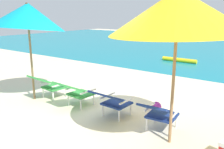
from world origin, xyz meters
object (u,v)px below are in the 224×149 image
Objects in this scene: lounge_chair_near_right at (112,100)px; beach_umbrella_left at (28,16)px; lounge_chair_far_left at (49,84)px; beach_ball at (156,107)px; swim_buoy at (179,60)px; lounge_chair_near_left at (75,91)px; lounge_chair_far_right at (159,113)px; beach_umbrella_right at (178,12)px.

beach_umbrella_left reaches higher than lounge_chair_near_right.
lounge_chair_far_left reaches higher than beach_ball.
swim_buoy is at bearing 82.64° from lounge_chair_far_left.
lounge_chair_near_left is (0.07, -6.76, 0.31)m from swim_buoy.
lounge_chair_far_right is (3.08, 0.00, 0.00)m from lounge_chair_far_left.
swim_buoy is 6.77m from lounge_chair_near_left.
lounge_chair_near_left is 2.13m from lounge_chair_far_right.
beach_ball is at bearing 18.51° from lounge_chair_far_left.
swim_buoy is 6.14m from beach_ball.
beach_umbrella_right is at bearing -3.20° from lounge_chair_far_left.
beach_umbrella_right is at bearing 0.59° from beach_umbrella_left.
lounge_chair_near_right is (1.06, 0.00, 0.00)m from lounge_chair_near_left.
beach_umbrella_left is (-0.32, -0.23, 1.69)m from lounge_chair_far_left.
lounge_chair_near_left is (0.95, 0.00, 0.00)m from lounge_chair_far_left.
lounge_chair_near_left reaches higher than beach_ball.
beach_ball is (1.73, -5.89, 0.02)m from swim_buoy.
beach_umbrella_right reaches higher than lounge_chair_far_left.
beach_umbrella_left is at bearing -144.25° from lounge_chair_far_left.
swim_buoy is 1.74× the size of lounge_chair_far_right.
lounge_chair_far_left is 0.95m from lounge_chair_near_left.
swim_buoy is 7.68m from beach_umbrella_right.
lounge_chair_far_left and lounge_chair_near_left have the same top height.
lounge_chair_near_left is 3.82× the size of beach_ball.
beach_ball reaches higher than swim_buoy.
lounge_chair_far_right is at bearing 147.80° from beach_umbrella_right.
lounge_chair_far_left and lounge_chair_far_right have the same top height.
lounge_chair_near_left is at bearing 175.49° from beach_umbrella_right.
lounge_chair_near_right is at bearing 179.75° from lounge_chair_far_right.
lounge_chair_near_left is at bearing -152.35° from beach_ball.
lounge_chair_near_left is 1.02× the size of lounge_chair_near_right.
lounge_chair_far_left is 3.08m from lounge_chair_far_right.
lounge_chair_near_right is 2.88m from beach_umbrella_left.
lounge_chair_far_right is 1.03m from beach_ball.
lounge_chair_far_left is at bearing 176.80° from beach_umbrella_right.
beach_umbrella_right is at bearing -8.03° from lounge_chair_near_right.
lounge_chair_far_left is 3.85× the size of beach_ball.
lounge_chair_far_right is at bearing -0.06° from lounge_chair_near_left.
lounge_chair_far_right is 3.80m from beach_umbrella_left.
lounge_chair_far_right is at bearing 3.84° from beach_umbrella_left.
lounge_chair_far_right reaches higher than beach_ball.
lounge_chair_far_right reaches higher than swim_buoy.
lounge_chair_near_left is 0.99× the size of lounge_chair_far_right.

